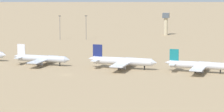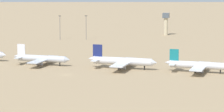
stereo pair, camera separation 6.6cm
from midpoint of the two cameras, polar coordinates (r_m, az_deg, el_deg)
The scene contains 7 objects.
ground at distance 265.51m, azimuth -4.89°, elevation -2.00°, with size 4000.00×4000.00×0.00m, color #9E8460.
parked_jet_white_2 at distance 295.30m, azimuth -7.50°, elevation -0.26°, with size 33.53×28.14×11.09m.
parked_jet_navy_3 at distance 280.89m, azimuth 1.04°, elevation -0.55°, with size 37.35×31.29×12.36m.
parked_jet_teal_4 at distance 273.66m, azimuth 9.08°, elevation -0.97°, with size 34.40×28.92×11.37m.
control_tower at distance 442.17m, azimuth 5.73°, elevation 3.62°, with size 5.20×5.20×18.20m.
light_pole_west at distance 409.41m, azimuth -2.75°, elevation 3.19°, with size 1.80×0.50×18.41m.
light_pole_mid at distance 411.34m, azimuth -5.53°, elevation 3.18°, with size 1.80×0.50×18.34m.
Camera 2 is at (91.43, -244.58, 48.14)m, focal length 86.45 mm.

